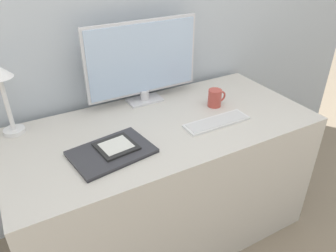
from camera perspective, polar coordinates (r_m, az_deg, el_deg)
The scene contains 9 objects.
ground_plane at distance 1.97m, azimuth 1.69°, elevation -20.35°, with size 10.00×10.00×0.00m, color gray.
wall_back at distance 1.78m, azimuth -7.74°, elevation 19.77°, with size 3.60×0.05×2.40m.
desk at distance 1.81m, azimuth -0.75°, elevation -9.66°, with size 1.51×0.70×0.72m.
monitor at distance 1.74m, azimuth -4.38°, elevation 11.20°, with size 0.62×0.11×0.44m.
keyboard at distance 1.62m, azimuth 8.48°, elevation 0.70°, with size 0.34×0.10×0.01m.
laptop at distance 1.41m, azimuth -9.79°, elevation -4.48°, with size 0.36×0.27×0.02m.
ereader at distance 1.42m, azimuth -9.01°, elevation -3.49°, with size 0.18×0.17×0.01m.
desk_lamp at distance 1.59m, azimuth -27.00°, elevation 6.30°, with size 0.12×0.12×0.33m.
coffee_mug at distance 1.77m, azimuth 8.21°, elevation 4.87°, with size 0.11×0.07×0.09m.
Camera 1 is at (-0.65, -1.05, 1.53)m, focal length 35.00 mm.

